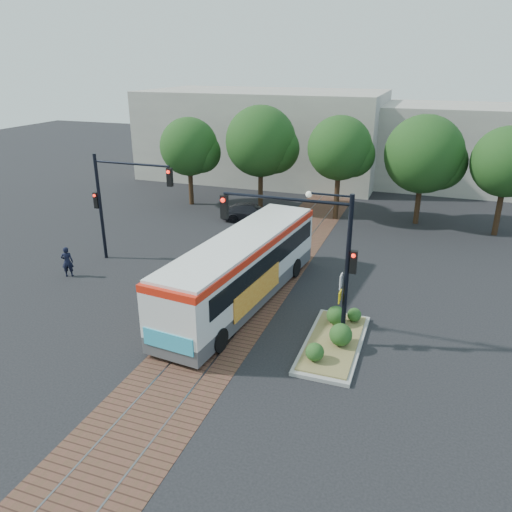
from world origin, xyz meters
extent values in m
plane|color=black|center=(0.00, 0.00, 0.00)|extent=(120.00, 120.00, 0.00)
cube|color=brown|center=(0.00, 4.00, 0.01)|extent=(3.60, 40.00, 0.01)
cube|color=slate|center=(-0.75, 4.00, 0.01)|extent=(0.06, 40.00, 0.01)
cube|color=slate|center=(0.75, 4.00, 0.01)|extent=(0.06, 40.00, 0.01)
cylinder|color=#382314|center=(-10.00, 16.00, 1.43)|extent=(0.36, 0.36, 2.86)
sphere|color=#133C15|center=(-10.00, 16.00, 4.51)|extent=(4.40, 4.40, 4.40)
cylinder|color=#382314|center=(-4.50, 16.80, 1.56)|extent=(0.36, 0.36, 3.12)
sphere|color=#133C15|center=(-4.50, 16.80, 5.07)|extent=(5.20, 5.20, 5.20)
cylinder|color=#382314|center=(1.50, 16.00, 1.69)|extent=(0.36, 0.36, 3.39)
sphere|color=#133C15|center=(1.50, 16.00, 5.04)|extent=(4.40, 4.40, 4.40)
cylinder|color=#382314|center=(7.00, 16.80, 1.43)|extent=(0.36, 0.36, 2.86)
sphere|color=#133C15|center=(7.00, 16.80, 4.81)|extent=(5.20, 5.20, 5.20)
cylinder|color=#382314|center=(12.00, 16.00, 1.56)|extent=(0.36, 0.36, 3.12)
sphere|color=#133C15|center=(12.00, 16.00, 4.77)|extent=(4.40, 4.40, 4.40)
cube|color=#ADA899|center=(-8.00, 28.00, 4.00)|extent=(22.00, 12.00, 8.00)
cube|color=#ADA899|center=(12.00, 30.00, 3.50)|extent=(18.00, 10.00, 7.00)
cube|color=#464649|center=(-0.06, 1.46, 0.55)|extent=(3.73, 12.11, 0.69)
cube|color=white|center=(-0.06, 1.46, 1.84)|extent=(3.74, 12.11, 1.89)
cube|color=black|center=(-0.02, 1.75, 2.13)|extent=(3.68, 10.93, 0.89)
cube|color=red|center=(-0.06, 1.46, 2.93)|extent=(3.78, 12.12, 0.30)
cube|color=white|center=(-0.06, 1.46, 3.13)|extent=(3.62, 11.71, 0.14)
cube|color=black|center=(-0.67, -4.32, 2.23)|extent=(1.59, 0.29, 0.89)
cube|color=#30A1C0|center=(-0.69, -4.49, 1.04)|extent=(2.18, 0.29, 0.69)
cube|color=orange|center=(1.12, 0.33, 1.24)|extent=(0.53, 4.45, 1.09)
cylinder|color=black|center=(-1.64, -2.67, 0.50)|extent=(0.45, 1.02, 0.99)
cylinder|color=black|center=(0.63, -2.91, 0.50)|extent=(0.45, 1.02, 0.99)
cylinder|color=black|center=(-0.79, 5.33, 0.50)|extent=(0.45, 1.02, 0.99)
cylinder|color=black|center=(1.48, 5.09, 0.50)|extent=(0.45, 1.02, 0.99)
cube|color=gray|center=(4.80, -1.00, 0.07)|extent=(2.20, 5.20, 0.15)
cube|color=olive|center=(4.80, -1.00, 0.19)|extent=(1.90, 4.80, 0.08)
sphere|color=#1E4719|center=(4.40, -2.60, 0.58)|extent=(0.70, 0.70, 0.70)
sphere|color=#1E4719|center=(5.10, -1.20, 0.68)|extent=(0.90, 0.90, 0.90)
sphere|color=#1E4719|center=(4.60, 0.40, 0.63)|extent=(0.80, 0.80, 0.80)
sphere|color=#1E4719|center=(5.30, 0.90, 0.53)|extent=(0.60, 0.60, 0.60)
cylinder|color=black|center=(5.10, -0.80, 3.21)|extent=(0.18, 0.18, 6.00)
cylinder|color=black|center=(2.60, -0.80, 5.81)|extent=(5.00, 0.12, 0.12)
cube|color=black|center=(0.10, -0.80, 5.26)|extent=(0.28, 0.22, 0.95)
sphere|color=#FF190C|center=(0.10, -0.94, 5.56)|extent=(0.18, 0.18, 0.18)
cube|color=black|center=(5.32, -0.80, 3.61)|extent=(0.26, 0.20, 0.90)
sphere|color=#FF190C|center=(5.32, -0.93, 3.92)|extent=(0.16, 0.16, 0.16)
cube|color=white|center=(4.92, -0.92, 2.81)|extent=(0.04, 0.45, 0.55)
cube|color=yellow|center=(4.92, -0.92, 2.17)|extent=(0.04, 0.45, 0.45)
cylinder|color=black|center=(4.30, -0.80, 6.12)|extent=(1.60, 0.08, 0.08)
sphere|color=silver|center=(3.50, -0.80, 6.06)|extent=(0.24, 0.24, 0.24)
cylinder|color=black|center=(-9.50, 4.00, 3.00)|extent=(0.18, 0.18, 6.00)
cylinder|color=black|center=(-7.25, 4.00, 5.60)|extent=(4.50, 0.12, 0.12)
cube|color=black|center=(-5.00, 4.00, 5.05)|extent=(0.28, 0.22, 0.95)
sphere|color=#FF190C|center=(-5.00, 3.86, 5.35)|extent=(0.18, 0.18, 0.18)
cube|color=black|center=(-9.72, 4.00, 3.40)|extent=(0.26, 0.20, 0.90)
sphere|color=#FF190C|center=(-9.72, 3.87, 3.70)|extent=(0.16, 0.16, 0.16)
imported|color=black|center=(-9.77, 1.11, 0.82)|extent=(0.71, 0.62, 1.64)
imported|color=black|center=(-4.09, 13.55, 0.60)|extent=(4.46, 2.77, 1.21)
camera|label=1|loc=(7.70, -18.32, 10.70)|focal=35.00mm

